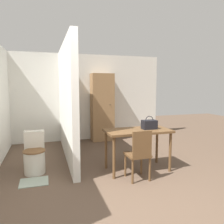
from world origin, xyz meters
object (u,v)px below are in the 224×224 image
at_px(toilet, 34,156).
at_px(wooden_cabinet, 102,107).
at_px(wooden_chair, 139,153).
at_px(dining_table, 138,135).
at_px(handbag, 149,124).

relative_size(toilet, wooden_cabinet, 0.38).
distance_m(toilet, wooden_cabinet, 2.74).
xyz_separation_m(wooden_chair, wooden_cabinet, (0.11, 2.86, 0.50)).
bearing_deg(toilet, dining_table, -14.30).
bearing_deg(wooden_cabinet, dining_table, -88.72).
bearing_deg(dining_table, toilet, 165.70).
height_order(wooden_chair, toilet, wooden_chair).
bearing_deg(toilet, wooden_chair, -28.08).
xyz_separation_m(wooden_chair, toilet, (-1.70, 0.91, -0.16)).
relative_size(handbag, wooden_cabinet, 0.14).
height_order(dining_table, wooden_cabinet, wooden_cabinet).
xyz_separation_m(dining_table, handbag, (0.24, -0.00, 0.18)).
relative_size(toilet, handbag, 2.70).
relative_size(wooden_chair, wooden_cabinet, 0.45).
distance_m(toilet, handbag, 2.22).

